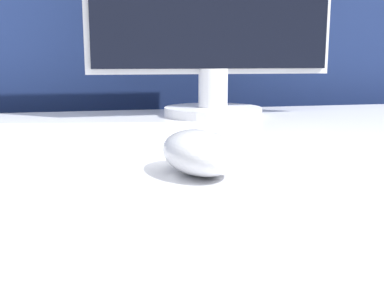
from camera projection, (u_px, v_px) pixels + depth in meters
The scene contains 3 objects.
partition_panel at pixel (142, 122), 1.28m from camera, with size 5.00×0.03×1.41m.
computer_mouse_near at pixel (199, 152), 0.49m from camera, with size 0.09×0.13×0.05m.
keyboard at pixel (108, 137), 0.66m from camera, with size 0.42×0.20×0.02m.
Camera 1 is at (-0.14, -0.57, 0.88)m, focal length 42.00 mm.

